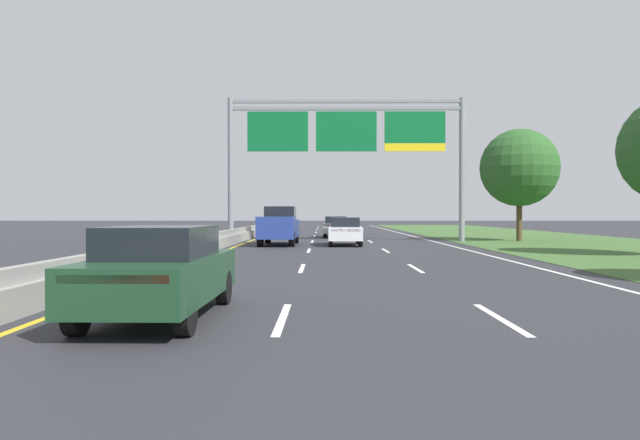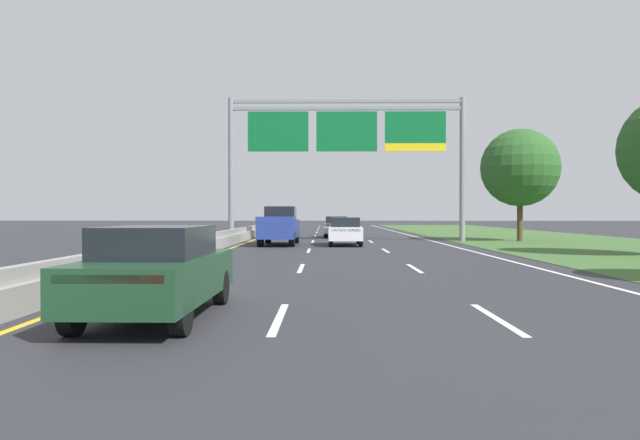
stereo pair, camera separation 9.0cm
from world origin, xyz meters
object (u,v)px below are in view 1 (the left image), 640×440
object	(u,v)px
overhead_sign_gantry	(346,139)
car_darkgreen_left_lane_sedan	(161,270)
car_white_centre_lane_sedan	(345,231)
car_silver_centre_lane_sedan	(336,226)
pickup_truck_blue	(279,226)
roadside_tree_far	(519,168)

from	to	relation	value
overhead_sign_gantry	car_darkgreen_left_lane_sedan	xyz separation A→B (m)	(-4.24, -26.75, -5.70)
car_darkgreen_left_lane_sedan	car_white_centre_lane_sedan	world-z (taller)	same
car_darkgreen_left_lane_sedan	car_silver_centre_lane_sedan	size ratio (longest dim) A/B	0.99
pickup_truck_blue	car_silver_centre_lane_sedan	xyz separation A→B (m)	(3.48, 10.88, -0.26)
car_darkgreen_left_lane_sedan	car_white_centre_lane_sedan	xyz separation A→B (m)	(4.01, 22.59, 0.00)
car_white_centre_lane_sedan	roadside_tree_far	world-z (taller)	roadside_tree_far
overhead_sign_gantry	car_white_centre_lane_sedan	bearing A→B (deg)	-93.28
car_silver_centre_lane_sedan	car_white_centre_lane_sedan	bearing A→B (deg)	-177.00
pickup_truck_blue	car_white_centre_lane_sedan	world-z (taller)	pickup_truck_blue
overhead_sign_gantry	car_silver_centre_lane_sedan	xyz separation A→B (m)	(-0.49, 7.19, -5.70)
overhead_sign_gantry	pickup_truck_blue	xyz separation A→B (m)	(-3.97, -3.69, -5.45)
car_silver_centre_lane_sedan	roadside_tree_far	size ratio (longest dim) A/B	0.61
overhead_sign_gantry	car_white_centre_lane_sedan	world-z (taller)	overhead_sign_gantry
car_darkgreen_left_lane_sedan	roadside_tree_far	world-z (taller)	roadside_tree_far
roadside_tree_far	car_silver_centre_lane_sedan	bearing A→B (deg)	151.09
car_white_centre_lane_sedan	roadside_tree_far	bearing A→B (deg)	-66.09
pickup_truck_blue	car_darkgreen_left_lane_sedan	bearing A→B (deg)	-179.78
car_white_centre_lane_sedan	roadside_tree_far	size ratio (longest dim) A/B	0.61
overhead_sign_gantry	pickup_truck_blue	bearing A→B (deg)	-137.10
overhead_sign_gantry	pickup_truck_blue	distance (m)	7.68
overhead_sign_gantry	roadside_tree_far	bearing A→B (deg)	3.69
overhead_sign_gantry	car_white_centre_lane_sedan	size ratio (longest dim) A/B	3.40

